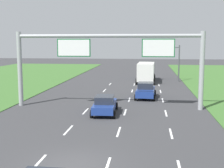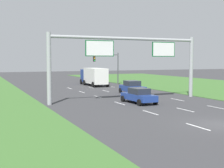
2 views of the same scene
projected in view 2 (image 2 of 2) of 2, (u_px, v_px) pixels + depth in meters
The scene contains 9 objects.
ground_plane at pixel (219, 125), 20.96m from camera, with size 200.00×200.00×0.00m, color #38383A.
lane_dashes_inner_left at pixel (150, 113), 25.74m from camera, with size 0.14×50.40×0.01m.
lane_dashes_inner_right at pixel (185, 110), 27.14m from camera, with size 0.14×50.40×0.01m.
lane_dashes_slip at pixel (216, 107), 28.55m from camera, with size 0.14×50.40×0.01m.
car_near_red at pixel (132, 87), 39.86m from camera, with size 2.33×4.57×1.69m.
car_mid_lane at pixel (139, 96), 31.25m from camera, with size 2.17×4.50×1.54m.
box_truck at pixel (94, 76), 52.58m from camera, with size 2.91×8.31×2.97m.
sign_gantry at pixel (128, 55), 33.24m from camera, with size 17.24×0.44×7.00m.
traffic_light_mast at pixel (108, 63), 54.56m from camera, with size 4.76×0.49×5.60m.
Camera 2 is at (-14.91, -16.04, 4.35)m, focal length 50.00 mm.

